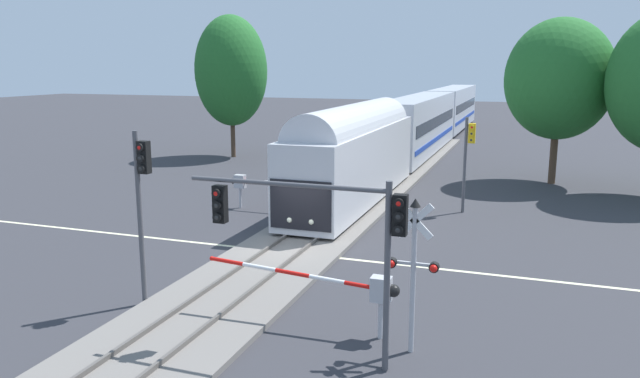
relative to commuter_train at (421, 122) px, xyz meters
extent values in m
plane|color=#333338|center=(0.00, -29.70, -2.73)|extent=(220.00, 220.00, 0.00)
cube|color=beige|center=(0.00, -29.70, -2.73)|extent=(44.00, 0.20, 0.01)
cube|color=slate|center=(0.00, -29.70, -2.64)|extent=(4.40, 80.00, 0.18)
cube|color=#56514C|center=(-0.72, -29.70, -2.48)|extent=(0.10, 80.00, 0.14)
cube|color=#56514C|center=(0.71, -29.70, -2.48)|extent=(0.10, 80.00, 0.14)
cube|color=silver|center=(0.00, -20.26, -0.46)|extent=(3.00, 16.11, 3.90)
cube|color=black|center=(0.00, -28.34, -1.04)|extent=(2.76, 0.08, 2.15)
cylinder|color=silver|center=(0.00, -20.26, 1.37)|extent=(2.76, 14.50, 2.76)
sphere|color=#F4F2CC|center=(-0.50, -28.35, -1.73)|extent=(0.24, 0.24, 0.24)
sphere|color=#F4F2CC|center=(0.50, -28.35, -1.73)|extent=(0.24, 0.24, 0.24)
cube|color=#B7BCC6|center=(0.00, -0.71, -0.11)|extent=(3.00, 21.20, 4.60)
cube|color=black|center=(1.51, -0.71, 0.19)|extent=(0.04, 19.08, 0.90)
cube|color=#193899|center=(1.52, -0.71, -1.26)|extent=(0.04, 19.50, 0.36)
cube|color=#B7BCC6|center=(0.00, 21.39, -0.11)|extent=(3.00, 21.20, 4.60)
cube|color=black|center=(1.51, 21.39, 0.19)|extent=(0.04, 19.08, 0.90)
cube|color=#193899|center=(1.52, 21.39, -1.26)|extent=(0.04, 19.50, 0.36)
cylinder|color=#B7B7BC|center=(5.44, -36.19, -2.18)|extent=(0.14, 0.14, 1.10)
cube|color=#B7B7BC|center=(5.44, -36.19, -1.28)|extent=(0.56, 0.40, 0.70)
sphere|color=black|center=(5.79, -36.19, -1.28)|extent=(0.36, 0.36, 0.36)
cylinder|color=red|center=(4.91, -36.19, -1.25)|extent=(1.06, 0.12, 0.18)
cylinder|color=white|center=(3.85, -36.19, -1.18)|extent=(1.06, 0.12, 0.18)
cylinder|color=red|center=(2.80, -36.19, -1.12)|extent=(1.06, 0.12, 0.18)
cylinder|color=white|center=(1.75, -36.19, -1.06)|extent=(1.06, 0.12, 0.18)
cylinder|color=red|center=(0.69, -36.19, -1.00)|extent=(1.06, 0.12, 0.18)
sphere|color=red|center=(0.16, -36.19, -0.96)|extent=(0.14, 0.14, 0.14)
cylinder|color=#B2B2B7|center=(6.41, -36.72, -0.74)|extent=(0.14, 0.14, 3.97)
cube|color=white|center=(6.41, -36.74, 0.89)|extent=(0.98, 0.05, 0.98)
cube|color=white|center=(6.41, -36.74, 0.89)|extent=(0.98, 0.05, 0.98)
cube|color=#B2B2B7|center=(6.41, -36.72, -0.27)|extent=(1.10, 0.08, 0.08)
cylinder|color=black|center=(5.86, -36.82, -0.27)|extent=(0.26, 0.18, 0.26)
cylinder|color=black|center=(6.96, -36.82, -0.27)|extent=(0.26, 0.18, 0.26)
sphere|color=red|center=(5.86, -36.92, -0.27)|extent=(0.20, 0.20, 0.20)
sphere|color=red|center=(6.96, -36.92, -0.27)|extent=(0.20, 0.20, 0.20)
cone|color=black|center=(6.41, -36.72, 1.36)|extent=(0.28, 0.28, 0.22)
cylinder|color=#B7B7BC|center=(-5.44, -23.22, -2.18)|extent=(0.14, 0.14, 1.10)
cube|color=#B7B7BC|center=(-5.44, -23.22, -1.28)|extent=(0.56, 0.40, 0.70)
sphere|color=black|center=(-5.79, -23.22, -1.28)|extent=(0.36, 0.36, 0.36)
cylinder|color=red|center=(-4.92, -23.22, -1.25)|extent=(1.05, 0.12, 0.18)
cylinder|color=white|center=(-3.87, -23.22, -1.19)|extent=(1.05, 0.12, 0.18)
cylinder|color=red|center=(-2.83, -23.22, -1.13)|extent=(1.05, 0.12, 0.18)
cylinder|color=white|center=(-1.78, -23.22, -1.08)|extent=(1.05, 0.12, 0.18)
cylinder|color=red|center=(-0.74, -23.22, -1.02)|extent=(1.05, 0.12, 0.18)
sphere|color=red|center=(-0.22, -23.22, -0.99)|extent=(0.14, 0.14, 0.14)
cylinder|color=#4C4C51|center=(-2.26, -36.28, 0.06)|extent=(0.16, 0.16, 5.57)
cube|color=black|center=(-1.98, -36.28, 2.04)|extent=(0.34, 0.26, 1.00)
sphere|color=red|center=(-1.98, -36.43, 2.36)|extent=(0.20, 0.20, 0.20)
cylinder|color=black|center=(-1.98, -36.46, 2.36)|extent=(0.24, 0.10, 0.24)
sphere|color=#262626|center=(-1.98, -36.43, 2.04)|extent=(0.20, 0.20, 0.20)
cylinder|color=black|center=(-1.98, -36.46, 2.04)|extent=(0.24, 0.10, 0.24)
sphere|color=#262626|center=(-1.98, -36.43, 1.72)|extent=(0.20, 0.20, 0.20)
cylinder|color=black|center=(-1.98, -36.46, 1.72)|extent=(0.24, 0.10, 0.24)
cylinder|color=#4C4C51|center=(5.99, -37.90, -0.31)|extent=(0.16, 0.16, 4.83)
cube|color=black|center=(6.27, -37.90, 1.31)|extent=(0.34, 0.26, 1.00)
sphere|color=red|center=(6.27, -38.05, 1.63)|extent=(0.20, 0.20, 0.20)
cylinder|color=black|center=(6.27, -38.08, 1.63)|extent=(0.24, 0.10, 0.24)
sphere|color=#262626|center=(6.27, -38.05, 1.31)|extent=(0.20, 0.20, 0.20)
cylinder|color=black|center=(6.27, -38.08, 1.31)|extent=(0.24, 0.10, 0.24)
sphere|color=#262626|center=(6.27, -38.05, 0.99)|extent=(0.20, 0.20, 0.20)
cylinder|color=black|center=(6.27, -38.08, 0.99)|extent=(0.24, 0.10, 0.24)
cylinder|color=#4C4C51|center=(3.33, -37.90, 1.86)|extent=(5.32, 0.12, 0.12)
cube|color=black|center=(1.47, -37.90, 1.21)|extent=(0.34, 0.26, 1.00)
sphere|color=red|center=(1.47, -38.05, 1.53)|extent=(0.20, 0.20, 0.20)
cylinder|color=black|center=(1.47, -38.08, 1.53)|extent=(0.24, 0.10, 0.24)
sphere|color=#262626|center=(1.47, -38.05, 1.21)|extent=(0.20, 0.20, 0.20)
cylinder|color=black|center=(1.47, -38.08, 1.21)|extent=(0.24, 0.10, 0.24)
sphere|color=#262626|center=(1.47, -38.05, 0.89)|extent=(0.20, 0.20, 0.20)
cylinder|color=black|center=(1.47, -38.08, 0.89)|extent=(0.24, 0.10, 0.24)
cylinder|color=#4C4C51|center=(5.90, -20.27, -0.26)|extent=(0.16, 0.16, 4.93)
cube|color=gold|center=(6.18, -20.27, 1.40)|extent=(0.34, 0.26, 1.00)
sphere|color=red|center=(6.18, -20.42, 1.72)|extent=(0.20, 0.20, 0.20)
cylinder|color=gold|center=(6.18, -20.45, 1.72)|extent=(0.24, 0.10, 0.24)
sphere|color=#262626|center=(6.18, -20.42, 1.40)|extent=(0.20, 0.20, 0.20)
cylinder|color=gold|center=(6.18, -20.45, 1.40)|extent=(0.24, 0.10, 0.24)
sphere|color=#262626|center=(6.18, -20.42, 1.08)|extent=(0.20, 0.20, 0.20)
cylinder|color=gold|center=(6.18, -20.45, 1.08)|extent=(0.24, 0.10, 0.24)
cylinder|color=#4C3828|center=(10.42, -10.29, -0.82)|extent=(0.46, 0.46, 3.81)
ellipsoid|color=#236628|center=(10.42, -10.29, 3.92)|extent=(6.68, 6.68, 7.56)
cylinder|color=#4C3828|center=(-14.35, -6.83, -0.87)|extent=(0.37, 0.37, 3.72)
ellipsoid|color=#236628|center=(-14.35, -6.83, 4.32)|extent=(5.86, 5.86, 8.87)
camera|label=1|loc=(9.12, -51.72, 4.80)|focal=34.14mm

